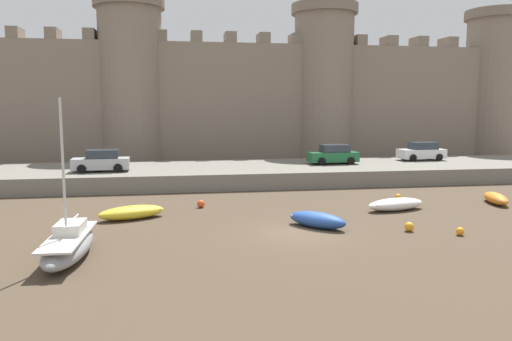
{
  "coord_description": "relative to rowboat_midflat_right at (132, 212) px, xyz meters",
  "views": [
    {
      "loc": [
        -5.81,
        -22.76,
        6.03
      ],
      "look_at": [
        -1.38,
        4.23,
        2.5
      ],
      "focal_mm": 35.0,
      "sensor_mm": 36.0,
      "label": 1
    }
  ],
  "objects": [
    {
      "name": "mooring_buoy_near_channel",
      "position": [
        16.51,
        2.72,
        -0.16
      ],
      "size": [
        0.43,
        0.43,
        0.43
      ],
      "primitive_type": "sphere",
      "color": "orange",
      "rests_on": "ground"
    },
    {
      "name": "rowboat_near_channel_left",
      "position": [
        22.04,
        0.69,
        -0.02
      ],
      "size": [
        1.75,
        3.16,
        0.67
      ],
      "color": "orange",
      "rests_on": "ground"
    },
    {
      "name": "mooring_buoy_mid_mud",
      "position": [
        3.83,
        2.46,
        -0.15
      ],
      "size": [
        0.46,
        0.46,
        0.46
      ],
      "primitive_type": "sphere",
      "color": "#E04C1E",
      "rests_on": "ground"
    },
    {
      "name": "rowboat_foreground_left",
      "position": [
        15.02,
        -0.17,
        -0.0
      ],
      "size": [
        3.96,
        2.21,
        0.71
      ],
      "color": "silver",
      "rests_on": "ground"
    },
    {
      "name": "car_quay_centre_east",
      "position": [
        24.26,
        14.53,
        1.62
      ],
      "size": [
        4.16,
        2.01,
        1.62
      ],
      "color": "silver",
      "rests_on": "quay_road"
    },
    {
      "name": "car_quay_east",
      "position": [
        15.52,
        13.05,
        1.62
      ],
      "size": [
        4.16,
        2.01,
        1.62
      ],
      "color": "#1E6638",
      "rests_on": "quay_road"
    },
    {
      "name": "castle",
      "position": [
        8.15,
        24.58,
        7.06
      ],
      "size": [
        66.32,
        6.9,
        19.52
      ],
      "color": "gray",
      "rests_on": "ground"
    },
    {
      "name": "mooring_buoy_near_shore",
      "position": [
        15.51,
        -6.04,
        -0.18
      ],
      "size": [
        0.39,
        0.39,
        0.39
      ],
      "primitive_type": "sphere",
      "color": "orange",
      "rests_on": "ground"
    },
    {
      "name": "sailboat_near_channel_right",
      "position": [
        -1.89,
        -6.79,
        0.19
      ],
      "size": [
        1.76,
        5.61,
        6.36
      ],
      "color": "gray",
      "rests_on": "ground"
    },
    {
      "name": "quay_road",
      "position": [
        8.15,
        12.81,
        0.23
      ],
      "size": [
        71.41,
        10.0,
        1.22
      ],
      "primitive_type": "cube",
      "color": "slate",
      "rests_on": "ground"
    },
    {
      "name": "rowboat_midflat_right",
      "position": [
        0.0,
        0.0,
        0.0
      ],
      "size": [
        3.83,
        2.58,
        0.72
      ],
      "color": "yellow",
      "rests_on": "ground"
    },
    {
      "name": "mooring_buoy_off_centre",
      "position": [
        13.5,
        -4.95,
        -0.14
      ],
      "size": [
        0.46,
        0.46,
        0.46
      ],
      "primitive_type": "sphere",
      "color": "orange",
      "rests_on": "ground"
    },
    {
      "name": "ground_plane",
      "position": [
        8.15,
        -4.27,
        -0.38
      ],
      "size": [
        160.0,
        160.0,
        0.0
      ],
      "primitive_type": "plane",
      "color": "#4C3D2D"
    },
    {
      "name": "car_quay_centre_west",
      "position": [
        -3.03,
        11.07,
        1.62
      ],
      "size": [
        4.16,
        2.01,
        1.62
      ],
      "color": "#B2B5B7",
      "rests_on": "quay_road"
    },
    {
      "name": "rowboat_midflat_left",
      "position": [
        9.31,
        -3.45,
        0.03
      ],
      "size": [
        3.01,
        3.16,
        0.79
      ],
      "color": "#234793",
      "rests_on": "ground"
    }
  ]
}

